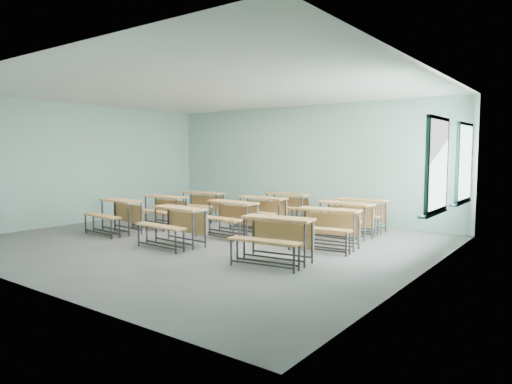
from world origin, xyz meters
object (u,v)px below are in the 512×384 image
(desk_unit_r1c2, at_px, (326,222))
(desk_unit_r2c1, at_px, (260,208))
(desk_unit_r0c1, at_px, (176,220))
(desk_unit_r2c2, at_px, (343,214))
(desk_unit_r2c0, at_px, (201,201))
(desk_unit_r3c1, at_px, (285,203))
(desk_unit_r3c2, at_px, (358,210))
(desk_unit_r1c1, at_px, (229,213))
(desk_unit_r0c2, at_px, (275,233))
(desk_unit_r0c0, at_px, (117,211))
(desk_unit_r1c0, at_px, (162,206))

(desk_unit_r1c2, distance_m, desk_unit_r2c1, 2.70)
(desk_unit_r0c1, xyz_separation_m, desk_unit_r2c2, (2.35, 2.84, 0.00))
(desk_unit_r0c1, bearing_deg, desk_unit_r2c0, 128.62)
(desk_unit_r3c1, bearing_deg, desk_unit_r3c2, -5.17)
(desk_unit_r2c0, xyz_separation_m, desk_unit_r3c2, (4.35, 0.84, 0.00))
(desk_unit_r2c2, bearing_deg, desk_unit_r1c1, -141.50)
(desk_unit_r0c2, xyz_separation_m, desk_unit_r1c2, (0.16, 1.59, 0.00))
(desk_unit_r2c0, bearing_deg, desk_unit_r2c1, -9.15)
(desk_unit_r1c1, height_order, desk_unit_r3c1, same)
(desk_unit_r1c1, distance_m, desk_unit_r2c1, 1.24)
(desk_unit_r1c2, xyz_separation_m, desk_unit_r3c2, (-0.27, 2.16, 0.00))
(desk_unit_r2c1, bearing_deg, desk_unit_r1c1, -91.75)
(desk_unit_r0c0, xyz_separation_m, desk_unit_r0c2, (4.62, -0.21, 0.00))
(desk_unit_r2c1, bearing_deg, desk_unit_r0c1, -95.75)
(desk_unit_r0c1, distance_m, desk_unit_r0c2, 2.44)
(desk_unit_r3c1, bearing_deg, desk_unit_r2c0, -149.26)
(desk_unit_r3c1, bearing_deg, desk_unit_r1c1, -85.30)
(desk_unit_r2c0, bearing_deg, desk_unit_r2c2, -5.75)
(desk_unit_r1c0, relative_size, desk_unit_r3c1, 0.98)
(desk_unit_r2c2, height_order, desk_unit_r3c1, same)
(desk_unit_r0c0, relative_size, desk_unit_r2c0, 1.01)
(desk_unit_r1c0, relative_size, desk_unit_r1c2, 0.94)
(desk_unit_r0c1, relative_size, desk_unit_r3c2, 1.01)
(desk_unit_r1c0, relative_size, desk_unit_r2c0, 0.95)
(desk_unit_r0c0, height_order, desk_unit_r0c2, same)
(desk_unit_r2c1, xyz_separation_m, desk_unit_r2c2, (2.20, 0.10, 0.00))
(desk_unit_r2c2, distance_m, desk_unit_r3c2, 0.90)
(desk_unit_r0c2, relative_size, desk_unit_r2c2, 1.01)
(desk_unit_r3c2, bearing_deg, desk_unit_r0c1, -124.47)
(desk_unit_r1c1, height_order, desk_unit_r2c0, same)
(desk_unit_r0c1, height_order, desk_unit_r2c2, same)
(desk_unit_r0c0, height_order, desk_unit_r1c0, same)
(desk_unit_r0c0, relative_size, desk_unit_r1c1, 1.03)
(desk_unit_r0c1, distance_m, desk_unit_r1c1, 1.51)
(desk_unit_r3c2, bearing_deg, desk_unit_r0c2, -90.86)
(desk_unit_r0c2, xyz_separation_m, desk_unit_r2c1, (-2.29, 2.74, 0.00))
(desk_unit_r2c0, distance_m, desk_unit_r2c1, 2.18)
(desk_unit_r0c0, height_order, desk_unit_r2c1, same)
(desk_unit_r0c2, relative_size, desk_unit_r3c1, 1.06)
(desk_unit_r1c0, relative_size, desk_unit_r3c2, 0.97)
(desk_unit_r1c2, distance_m, desk_unit_r2c2, 1.28)
(desk_unit_r1c1, relative_size, desk_unit_r2c2, 0.96)
(desk_unit_r0c0, distance_m, desk_unit_r1c1, 2.68)
(desk_unit_r2c0, bearing_deg, desk_unit_r0c1, -60.03)
(desk_unit_r0c1, relative_size, desk_unit_r2c0, 0.99)
(desk_unit_r2c1, bearing_deg, desk_unit_r3c2, 22.16)
(desk_unit_r0c1, xyz_separation_m, desk_unit_r3c1, (0.06, 4.03, 0.00))
(desk_unit_r2c0, xyz_separation_m, desk_unit_r2c2, (4.38, -0.05, 0.00))
(desk_unit_r0c1, bearing_deg, desk_unit_r1c1, 87.18)
(desk_unit_r2c0, bearing_deg, desk_unit_r0c0, -98.31)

